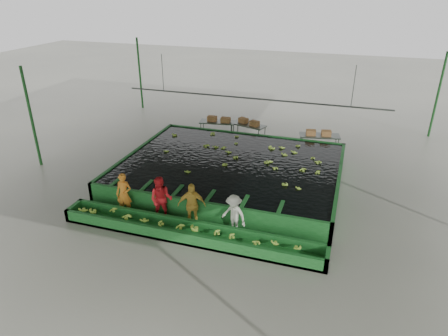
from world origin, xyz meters
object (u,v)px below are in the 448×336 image
(flotation_tank, at_px, (231,170))
(box_stack_left, at_px, (219,122))
(box_stack_right, at_px, (318,135))
(packing_table_mid, at_px, (248,132))
(worker_b, at_px, (161,199))
(worker_d, at_px, (234,215))
(packing_table_left, at_px, (217,129))
(worker_a, at_px, (124,194))
(sorting_trough, at_px, (189,232))
(packing_table_right, at_px, (319,143))
(worker_c, at_px, (192,205))
(box_stack_mid, at_px, (249,124))

(flotation_tank, height_order, box_stack_left, box_stack_left)
(box_stack_left, relative_size, box_stack_right, 1.04)
(packing_table_mid, distance_m, box_stack_left, 1.84)
(flotation_tank, distance_m, worker_b, 4.56)
(worker_d, distance_m, packing_table_left, 10.29)
(packing_table_left, bearing_deg, worker_a, -93.84)
(flotation_tank, xyz_separation_m, worker_d, (1.46, -4.30, 0.35))
(packing_table_mid, bearing_deg, sorting_trough, -86.82)
(packing_table_left, xyz_separation_m, box_stack_left, (0.10, -0.01, 0.47))
(packing_table_right, bearing_deg, packing_table_left, 174.93)
(worker_a, height_order, packing_table_left, worker_a)
(box_stack_left, bearing_deg, flotation_tank, -65.62)
(sorting_trough, bearing_deg, packing_table_right, 69.76)
(worker_d, height_order, packing_table_left, worker_d)
(flotation_tank, distance_m, packing_table_right, 5.90)
(worker_d, xyz_separation_m, box_stack_right, (2.07, 8.91, 0.18))
(flotation_tank, relative_size, packing_table_left, 4.82)
(worker_a, bearing_deg, worker_c, -7.80)
(sorting_trough, relative_size, box_stack_left, 7.27)
(packing_table_right, height_order, box_stack_right, box_stack_right)
(flotation_tank, relative_size, sorting_trough, 1.00)
(worker_c, bearing_deg, box_stack_right, 47.13)
(sorting_trough, relative_size, packing_table_mid, 4.79)
(flotation_tank, height_order, box_stack_mid, box_stack_mid)
(packing_table_left, relative_size, packing_table_mid, 0.99)
(packing_table_right, distance_m, box_stack_left, 6.00)
(packing_table_right, bearing_deg, packing_table_mid, 171.80)
(flotation_tank, xyz_separation_m, box_stack_mid, (-0.54, 5.28, 0.50))
(worker_b, distance_m, box_stack_right, 10.21)
(sorting_trough, relative_size, worker_a, 5.73)
(flotation_tank, relative_size, worker_d, 6.28)
(worker_b, xyz_separation_m, box_stack_right, (4.99, 8.91, 0.05))
(sorting_trough, bearing_deg, box_stack_right, 70.02)
(worker_a, height_order, worker_c, worker_c)
(worker_d, bearing_deg, flotation_tank, 128.25)
(packing_table_right, bearing_deg, box_stack_left, 174.98)
(worker_d, xyz_separation_m, box_stack_left, (-3.81, 9.49, 0.15))
(flotation_tank, distance_m, box_stack_left, 5.72)
(worker_b, bearing_deg, worker_c, -11.63)
(sorting_trough, relative_size, worker_c, 5.55)
(worker_a, distance_m, packing_table_right, 11.20)
(worker_a, xyz_separation_m, box_stack_mid, (2.56, 9.58, 0.08))
(flotation_tank, height_order, box_stack_right, box_stack_right)
(sorting_trough, height_order, packing_table_left, packing_table_left)
(packing_table_mid, distance_m, packing_table_right, 4.22)
(worker_d, bearing_deg, packing_table_left, 131.90)
(packing_table_right, xyz_separation_m, box_stack_right, (-0.07, -0.06, 0.49))
(worker_d, xyz_separation_m, packing_table_mid, (-2.03, 9.57, -0.32))
(worker_b, distance_m, packing_table_right, 10.31)
(packing_table_left, bearing_deg, worker_c, -76.66)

